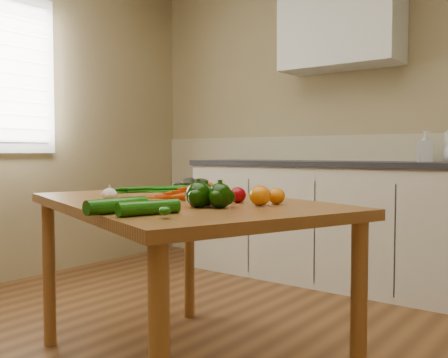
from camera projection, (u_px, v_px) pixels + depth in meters
room at (138, 82)px, 2.02m from camera, size 4.04×5.04×2.64m
counter_run at (371, 224)px, 3.53m from camera, size 2.84×0.64×1.14m
upper_cabinets at (425, 7)px, 3.37m from camera, size 2.15×0.35×0.70m
table at (179, 219)px, 2.13m from camera, size 1.65×1.35×0.76m
soap_bottle_b at (425, 146)px, 3.37m from camera, size 0.12×0.12×0.21m
carrot_bunch at (174, 190)px, 2.18m from camera, size 0.32×0.28×0.07m
leafy_greens at (191, 181)px, 2.64m from camera, size 0.20×0.18×0.10m
garlic_bulb at (110, 194)px, 2.10m from camera, size 0.06×0.06×0.05m
pepper_a at (206, 195)px, 1.90m from camera, size 0.08×0.08×0.08m
pepper_b at (220, 196)px, 1.81m from camera, size 0.09×0.09×0.09m
pepper_c at (198, 195)px, 1.82m from camera, size 0.09×0.09×0.09m
tomato_a at (238, 195)px, 2.00m from camera, size 0.07×0.07×0.06m
tomato_b at (276, 196)px, 1.94m from camera, size 0.07×0.07×0.06m
tomato_c at (260, 196)px, 1.88m from camera, size 0.08×0.08×0.08m
zucchini_a at (149, 208)px, 1.60m from camera, size 0.11×0.22×0.05m
zucchini_b at (117, 206)px, 1.65m from camera, size 0.08×0.23×0.05m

